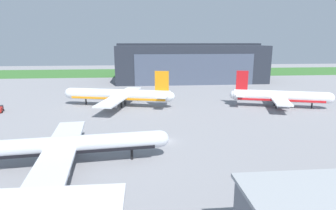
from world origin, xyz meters
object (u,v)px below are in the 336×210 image
(maintenance_hangar, at_px, (189,63))
(airliner_near_left, at_px, (65,146))
(airliner_far_right, at_px, (280,97))
(airliner_far_left, at_px, (119,95))

(maintenance_hangar, xyz_separation_m, airliner_near_left, (-44.83, -120.75, -6.89))
(airliner_near_left, bearing_deg, airliner_far_right, 33.52)
(airliner_near_left, distance_m, airliner_far_right, 80.94)
(maintenance_hangar, xyz_separation_m, airliner_far_right, (22.66, -76.06, -6.92))
(airliner_near_left, bearing_deg, airliner_far_left, 82.69)
(airliner_near_left, xyz_separation_m, airliner_far_right, (67.48, 44.70, -0.03))
(airliner_far_right, bearing_deg, airliner_near_left, -146.48)
(maintenance_hangar, distance_m, airliner_near_left, 128.99)
(airliner_far_left, height_order, airliner_far_right, airliner_far_left)
(airliner_far_left, bearing_deg, airliner_near_left, -97.31)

